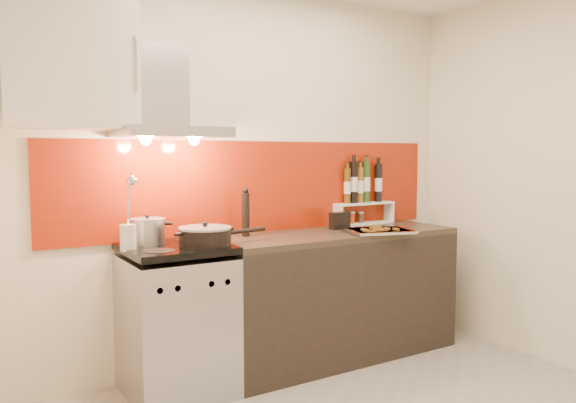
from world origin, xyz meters
TOP-DOWN VIEW (x-y plane):
  - back_wall at (0.00, 1.40)m, footprint 3.40×0.02m
  - left_wall at (-1.70, 0.00)m, footprint 0.02×2.80m
  - backsplash at (0.05, 1.39)m, footprint 3.00×0.02m
  - range_stove at (-0.70, 1.10)m, footprint 0.60×0.60m
  - counter at (0.50, 1.10)m, footprint 1.80×0.60m
  - range_hood at (-0.70, 1.24)m, footprint 0.62×0.50m
  - upper_cabinet at (-1.25, 1.22)m, footprint 0.70×0.35m
  - stock_pot at (-0.83, 1.21)m, footprint 0.21×0.21m
  - saute_pan at (-0.55, 1.00)m, footprint 0.61×0.32m
  - utensil_jar at (-0.98, 1.10)m, footprint 0.09×0.14m
  - pepper_mill at (-0.15, 1.25)m, footprint 0.05×0.05m
  - step_shelf at (0.92, 1.34)m, footprint 0.53×0.15m
  - caddy_box at (0.61, 1.21)m, footprint 0.15×0.07m
  - baking_tray at (0.73, 0.91)m, footprint 0.53×0.46m

SIDE VIEW (x-z plane):
  - range_stove at x=-0.70m, z-range -0.01..0.90m
  - counter at x=0.50m, z-range 0.00..0.90m
  - baking_tray at x=0.73m, z-range 0.90..0.93m
  - caddy_box at x=0.61m, z-range 0.89..1.03m
  - saute_pan at x=-0.55m, z-range 0.89..1.04m
  - stock_pot at x=-0.83m, z-range 0.90..1.08m
  - utensil_jar at x=-0.98m, z-range 0.81..1.24m
  - pepper_mill at x=-0.15m, z-range 0.89..1.22m
  - step_shelf at x=0.92m, z-range 0.88..1.37m
  - backsplash at x=0.05m, z-range 0.90..1.54m
  - back_wall at x=0.00m, z-range 0.00..2.60m
  - left_wall at x=-1.70m, z-range 0.00..2.60m
  - range_hood at x=-0.70m, z-range 1.44..2.05m
  - upper_cabinet at x=-1.25m, z-range 1.59..2.31m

